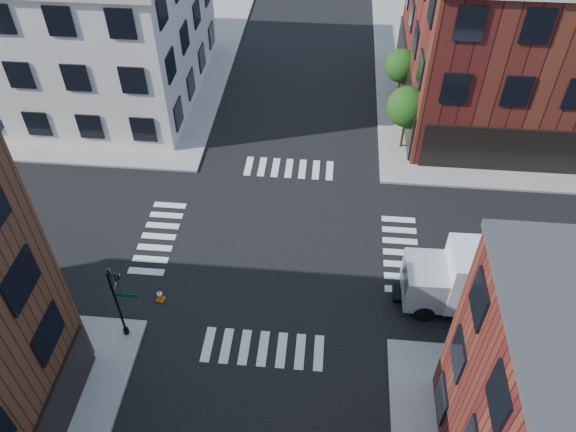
% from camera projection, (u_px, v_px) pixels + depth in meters
% --- Properties ---
extents(ground, '(120.00, 120.00, 0.00)m').
position_uv_depth(ground, '(278.00, 244.00, 32.22)').
color(ground, black).
rests_on(ground, ground).
extents(sidewalk_ne, '(30.00, 30.00, 0.15)m').
position_uv_depth(sidewalk_ne, '(559.00, 76.00, 45.94)').
color(sidewalk_ne, gray).
rests_on(sidewalk_ne, ground).
extents(sidewalk_nw, '(30.00, 30.00, 0.15)m').
position_uv_depth(sidewalk_nw, '(63.00, 53.00, 48.71)').
color(sidewalk_nw, gray).
rests_on(sidewalk_nw, ground).
extents(building_nw, '(22.00, 16.00, 11.00)m').
position_uv_depth(building_nw, '(43.00, 19.00, 41.24)').
color(building_nw, beige).
rests_on(building_nw, ground).
extents(tree_near, '(2.69, 2.69, 4.49)m').
position_uv_depth(tree_near, '(408.00, 109.00, 36.75)').
color(tree_near, black).
rests_on(tree_near, ground).
extents(tree_far, '(2.43, 2.43, 4.07)m').
position_uv_depth(tree_far, '(402.00, 68.00, 41.28)').
color(tree_far, black).
rests_on(tree_far, ground).
extents(signal_pole, '(1.29, 1.24, 4.60)m').
position_uv_depth(signal_pole, '(118.00, 297.00, 25.88)').
color(signal_pole, black).
rests_on(signal_pole, ground).
extents(box_truck, '(8.57, 2.76, 3.85)m').
position_uv_depth(box_truck, '(493.00, 280.00, 27.71)').
color(box_truck, silver).
rests_on(box_truck, ground).
extents(traffic_cone, '(0.48, 0.48, 0.71)m').
position_uv_depth(traffic_cone, '(160.00, 295.00, 29.12)').
color(traffic_cone, '#D36909').
rests_on(traffic_cone, ground).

